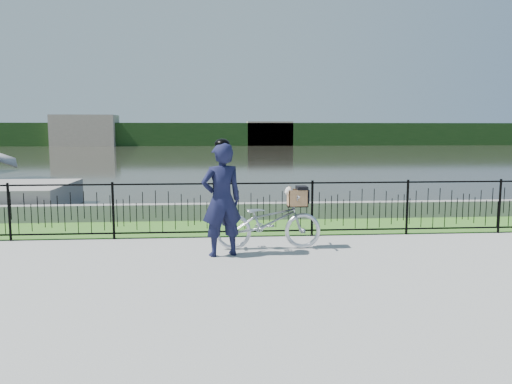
{
  "coord_description": "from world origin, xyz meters",
  "views": [
    {
      "loc": [
        -0.91,
        -8.36,
        2.19
      ],
      "look_at": [
        -0.2,
        1.0,
        1.0
      ],
      "focal_mm": 35.0,
      "sensor_mm": 36.0,
      "label": 1
    }
  ],
  "objects": [
    {
      "name": "cyclist",
      "position": [
        -0.86,
        0.14,
        1.0
      ],
      "size": [
        0.82,
        0.66,
        2.03
      ],
      "color": "black",
      "rests_on": "ground"
    },
    {
      "name": "far_treeline",
      "position": [
        0.0,
        60.0,
        1.5
      ],
      "size": [
        120.0,
        6.0,
        3.0
      ],
      "primitive_type": "cube",
      "color": "#1D3C17",
      "rests_on": "ground"
    },
    {
      "name": "water",
      "position": [
        0.0,
        33.0,
        0.0
      ],
      "size": [
        120.0,
        120.0,
        0.0
      ],
      "primitive_type": "plane",
      "color": "#27261E",
      "rests_on": "ground"
    },
    {
      "name": "ground",
      "position": [
        0.0,
        0.0,
        0.0
      ],
      "size": [
        120.0,
        120.0,
        0.0
      ],
      "primitive_type": "plane",
      "color": "gray",
      "rests_on": "ground"
    },
    {
      "name": "bicycle_rig",
      "position": [
        0.0,
        0.58,
        0.52
      ],
      "size": [
        1.94,
        0.68,
        1.17
      ],
      "color": "silver",
      "rests_on": "ground"
    },
    {
      "name": "quay_wall",
      "position": [
        0.0,
        3.6,
        0.2
      ],
      "size": [
        60.0,
        0.3,
        0.4
      ],
      "primitive_type": "cube",
      "color": "gray",
      "rests_on": "ground"
    },
    {
      "name": "grass_strip",
      "position": [
        0.0,
        2.6,
        0.0
      ],
      "size": [
        60.0,
        2.0,
        0.01
      ],
      "primitive_type": "cube",
      "color": "#3A6F23",
      "rests_on": "ground"
    },
    {
      "name": "far_building_left",
      "position": [
        -18.0,
        58.0,
        2.0
      ],
      "size": [
        8.0,
        4.0,
        4.0
      ],
      "primitive_type": "cube",
      "color": "#A79686",
      "rests_on": "ground"
    },
    {
      "name": "far_building_right",
      "position": [
        6.0,
        58.5,
        1.6
      ],
      "size": [
        6.0,
        3.0,
        3.2
      ],
      "primitive_type": "cube",
      "color": "#A79686",
      "rests_on": "ground"
    },
    {
      "name": "fence",
      "position": [
        0.0,
        1.6,
        0.58
      ],
      "size": [
        14.0,
        0.06,
        1.15
      ],
      "primitive_type": null,
      "color": "black",
      "rests_on": "ground"
    }
  ]
}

